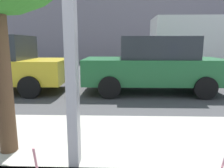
{
  "coord_description": "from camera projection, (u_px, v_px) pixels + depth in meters",
  "views": [
    {
      "loc": [
        0.22,
        -0.91,
        1.53
      ],
      "look_at": [
        0.13,
        2.09,
        0.96
      ],
      "focal_mm": 33.95,
      "sensor_mm": 36.0,
      "label": 1
    }
  ],
  "objects": [
    {
      "name": "building_facade_far",
      "position": [
        116.0,
        25.0,
        18.51
      ],
      "size": [
        28.0,
        1.2,
        6.27
      ],
      "primitive_type": "cube",
      "color": "gray",
      "rests_on": "ground"
    },
    {
      "name": "box_truck",
      "position": [
        217.0,
        43.0,
        10.78
      ],
      "size": [
        6.81,
        2.44,
        2.82
      ],
      "color": "silver",
      "rests_on": "ground"
    },
    {
      "name": "parked_car_green",
      "position": [
        154.0,
        65.0,
        6.69
      ],
      "size": [
        4.29,
        2.0,
        1.74
      ],
      "color": "#236B38",
      "rests_on": "ground"
    },
    {
      "name": "sidewalk_strip",
      "position": [
        101.0,
        158.0,
        2.74
      ],
      "size": [
        16.0,
        2.8,
        0.16
      ],
      "primitive_type": "cube",
      "color": "#B2ADA3",
      "rests_on": "ground"
    },
    {
      "name": "ground_plane",
      "position": [
        113.0,
        80.0,
        9.04
      ],
      "size": [
        60.0,
        60.0,
        0.0
      ],
      "primitive_type": "plane",
      "color": "#424244"
    }
  ]
}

